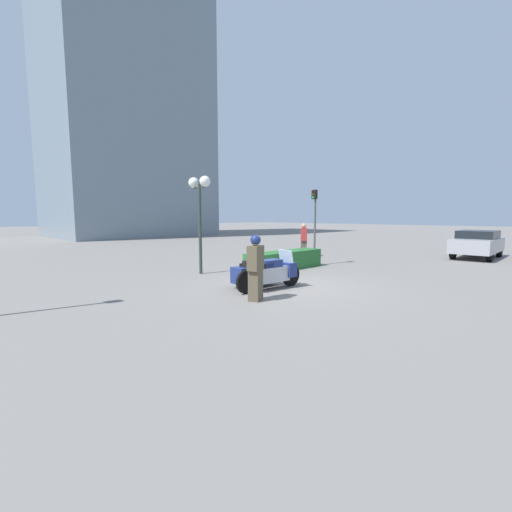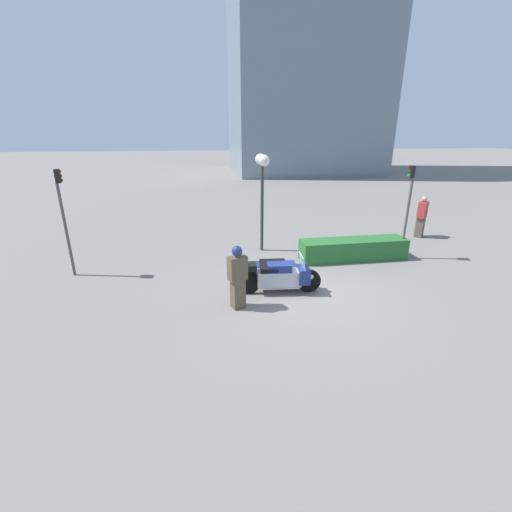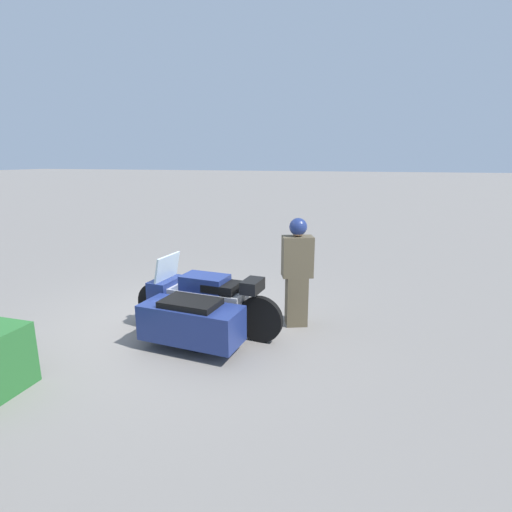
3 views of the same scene
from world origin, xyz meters
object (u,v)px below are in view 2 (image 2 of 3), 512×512
(police_motorcycle, at_px, (279,273))
(traffic_light_near, at_px, (409,199))
(twin_lamp_post, at_px, (262,173))
(traffic_light_far, at_px, (63,208))
(officer_rider, at_px, (238,276))
(hedge_bush_curbside, at_px, (353,249))
(pedestrian_bystander, at_px, (421,217))

(police_motorcycle, xyz_separation_m, traffic_light_near, (5.07, 1.82, 1.73))
(twin_lamp_post, height_order, traffic_light_far, twin_lamp_post)
(officer_rider, bearing_deg, police_motorcycle, -74.15)
(traffic_light_far, bearing_deg, hedge_bush_curbside, -12.77)
(officer_rider, bearing_deg, twin_lamp_post, -38.75)
(traffic_light_far, bearing_deg, pedestrian_bystander, -3.52)
(twin_lamp_post, height_order, traffic_light_near, twin_lamp_post)
(officer_rider, xyz_separation_m, traffic_light_far, (-5.05, 3.06, 1.32))
(hedge_bush_curbside, bearing_deg, pedestrian_bystander, 28.11)
(police_motorcycle, bearing_deg, twin_lamp_post, 93.17)
(hedge_bush_curbside, height_order, traffic_light_far, traffic_light_far)
(police_motorcycle, bearing_deg, pedestrian_bystander, 34.73)
(officer_rider, xyz_separation_m, pedestrian_bystander, (8.74, 5.20, -0.01))
(traffic_light_near, relative_size, pedestrian_bystander, 1.85)
(police_motorcycle, distance_m, pedestrian_bystander, 8.51)
(traffic_light_near, xyz_separation_m, traffic_light_far, (-11.46, 0.24, 0.03))
(twin_lamp_post, height_order, pedestrian_bystander, twin_lamp_post)
(officer_rider, xyz_separation_m, traffic_light_near, (6.41, 2.82, 1.29))
(police_motorcycle, distance_m, traffic_light_far, 6.94)
(traffic_light_far, xyz_separation_m, pedestrian_bystander, (13.78, 2.13, -1.33))
(pedestrian_bystander, bearing_deg, twin_lamp_post, -126.37)
(hedge_bush_curbside, bearing_deg, twin_lamp_post, 153.77)
(hedge_bush_curbside, relative_size, twin_lamp_post, 1.06)
(hedge_bush_curbside, relative_size, traffic_light_far, 1.15)
(officer_rider, bearing_deg, traffic_light_near, -87.09)
(traffic_light_far, bearing_deg, police_motorcycle, -30.21)
(twin_lamp_post, relative_size, pedestrian_bystander, 2.03)
(officer_rider, xyz_separation_m, hedge_bush_curbside, (4.60, 2.99, -0.54))
(twin_lamp_post, distance_m, pedestrian_bystander, 7.60)
(hedge_bush_curbside, distance_m, traffic_light_near, 2.58)
(hedge_bush_curbside, xyz_separation_m, traffic_light_near, (1.81, -0.16, 1.83))
(police_motorcycle, distance_m, traffic_light_near, 5.66)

